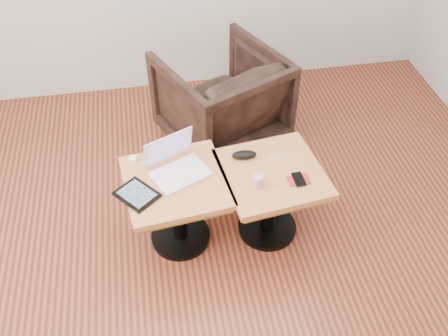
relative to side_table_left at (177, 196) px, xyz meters
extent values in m
cube|color=#521F15|center=(0.16, -0.47, -0.40)|extent=(4.50, 4.50, 0.01)
cylinder|color=black|center=(0.00, 0.00, -0.38)|extent=(0.38, 0.38, 0.03)
cylinder|color=black|center=(0.00, 0.00, -0.14)|extent=(0.10, 0.10, 0.46)
cube|color=brown|center=(0.00, 0.00, 0.07)|extent=(0.59, 0.59, 0.04)
cube|color=#B16E46|center=(0.00, 0.00, 0.11)|extent=(0.65, 0.65, 0.04)
cylinder|color=black|center=(0.57, -0.03, -0.38)|extent=(0.38, 0.38, 0.03)
cylinder|color=black|center=(0.57, -0.03, -0.14)|extent=(0.10, 0.10, 0.46)
cube|color=brown|center=(0.57, -0.03, 0.07)|extent=(0.60, 0.60, 0.04)
cube|color=#B16E46|center=(0.57, -0.03, 0.11)|extent=(0.65, 0.65, 0.04)
cube|color=white|center=(0.03, 0.04, 0.14)|extent=(0.38, 0.33, 0.02)
cube|color=silver|center=(0.02, 0.07, 0.15)|extent=(0.28, 0.20, 0.00)
cube|color=silver|center=(0.06, -0.02, 0.15)|extent=(0.10, 0.09, 0.00)
cube|color=white|center=(-0.02, 0.16, 0.25)|extent=(0.31, 0.17, 0.21)
cube|color=brown|center=(-0.02, 0.16, 0.25)|extent=(0.27, 0.15, 0.17)
cube|color=black|center=(-0.23, -0.08, 0.14)|extent=(0.28, 0.29, 0.02)
cube|color=#191E38|center=(-0.23, -0.08, 0.15)|extent=(0.23, 0.24, 0.00)
cube|color=white|center=(-0.23, 0.21, 0.15)|extent=(0.05, 0.05, 0.03)
ellipsoid|color=black|center=(0.43, 0.12, 0.16)|extent=(0.16, 0.08, 0.05)
cylinder|color=#D73B7E|center=(0.46, -0.13, 0.17)|extent=(0.07, 0.07, 0.08)
sphere|color=white|center=(0.61, 0.06, 0.14)|extent=(0.01, 0.01, 0.01)
sphere|color=white|center=(0.63, 0.08, 0.14)|extent=(0.01, 0.01, 0.01)
sphere|color=white|center=(0.59, 0.08, 0.14)|extent=(0.01, 0.01, 0.01)
sphere|color=white|center=(0.64, 0.05, 0.14)|extent=(0.01, 0.01, 0.01)
cylinder|color=white|center=(0.61, 0.06, 0.13)|extent=(0.07, 0.04, 0.00)
cube|color=maroon|center=(0.70, -0.13, 0.14)|extent=(0.13, 0.09, 0.01)
cube|color=black|center=(0.70, -0.13, 0.14)|extent=(0.06, 0.11, 0.01)
imported|color=black|center=(0.43, 0.95, -0.03)|extent=(1.06, 1.07, 0.74)
camera|label=1|loc=(-0.08, -2.05, 2.18)|focal=40.00mm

